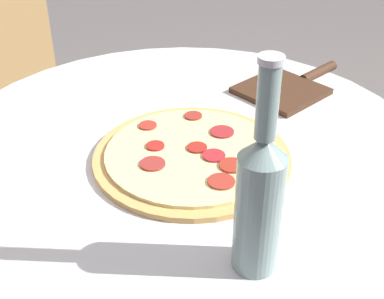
# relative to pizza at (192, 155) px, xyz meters

# --- Properties ---
(table) EXTENTS (0.90, 0.90, 0.74)m
(table) POSITION_rel_pizza_xyz_m (0.04, 0.05, -0.22)
(table) COLOR silver
(table) RESTS_ON ground_plane
(pizza) EXTENTS (0.34, 0.34, 0.02)m
(pizza) POSITION_rel_pizza_xyz_m (0.00, 0.00, 0.00)
(pizza) COLOR tan
(pizza) RESTS_ON table
(beer_bottle) EXTENTS (0.06, 0.06, 0.30)m
(beer_bottle) POSITION_rel_pizza_xyz_m (-0.16, -0.20, 0.10)
(beer_bottle) COLOR gray
(beer_bottle) RESTS_ON table
(pizza_paddle) EXTENTS (0.28, 0.19, 0.02)m
(pizza_paddle) POSITION_rel_pizza_xyz_m (0.33, -0.03, -0.00)
(pizza_paddle) COLOR #422819
(pizza_paddle) RESTS_ON table
(napkin) EXTENTS (0.17, 0.15, 0.01)m
(napkin) POSITION_rel_pizza_xyz_m (-0.22, 0.16, -0.00)
(napkin) COLOR white
(napkin) RESTS_ON table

